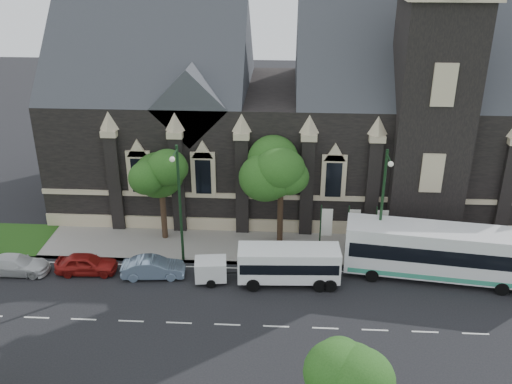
# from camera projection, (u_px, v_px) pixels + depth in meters

# --- Properties ---
(ground) EXTENTS (160.00, 160.00, 0.00)m
(ground) POSITION_uv_depth(u_px,v_px,m) (227.00, 325.00, 35.07)
(ground) COLOR black
(ground) RESTS_ON ground
(sidewalk) EXTENTS (80.00, 5.00, 0.15)m
(sidewalk) POSITION_uv_depth(u_px,v_px,m) (240.00, 246.00, 43.67)
(sidewalk) COLOR gray
(sidewalk) RESTS_ON ground
(museum) EXTENTS (40.00, 17.70, 29.90)m
(museum) POSITION_uv_depth(u_px,v_px,m) (308.00, 111.00, 48.48)
(museum) COLOR black
(museum) RESTS_ON ground
(tree_park_east) EXTENTS (3.40, 3.40, 6.28)m
(tree_park_east) POSITION_uv_depth(u_px,v_px,m) (346.00, 378.00, 24.36)
(tree_park_east) COLOR black
(tree_park_east) RESTS_ON ground
(tree_walk_right) EXTENTS (4.08, 4.08, 7.80)m
(tree_walk_right) POSITION_uv_depth(u_px,v_px,m) (284.00, 172.00, 42.22)
(tree_walk_right) COLOR black
(tree_walk_right) RESTS_ON ground
(tree_walk_left) EXTENTS (3.91, 3.91, 7.64)m
(tree_walk_left) POSITION_uv_depth(u_px,v_px,m) (164.00, 170.00, 42.73)
(tree_walk_left) COLOR black
(tree_walk_left) RESTS_ON ground
(street_lamp_near) EXTENTS (0.36, 1.88, 9.00)m
(street_lamp_near) POSITION_uv_depth(u_px,v_px,m) (383.00, 204.00, 38.87)
(street_lamp_near) COLOR #16321A
(street_lamp_near) RESTS_ON ground
(street_lamp_mid) EXTENTS (0.36, 1.88, 9.00)m
(street_lamp_mid) POSITION_uv_depth(u_px,v_px,m) (179.00, 199.00, 39.61)
(street_lamp_mid) COLOR #16321A
(street_lamp_mid) RESTS_ON ground
(banner_flag_left) EXTENTS (0.90, 0.10, 4.00)m
(banner_flag_left) POSITION_uv_depth(u_px,v_px,m) (324.00, 225.00, 41.93)
(banner_flag_left) COLOR #16321A
(banner_flag_left) RESTS_ON ground
(banner_flag_center) EXTENTS (0.90, 0.10, 4.00)m
(banner_flag_center) POSITION_uv_depth(u_px,v_px,m) (352.00, 226.00, 41.82)
(banner_flag_center) COLOR #16321A
(banner_flag_center) RESTS_ON ground
(banner_flag_right) EXTENTS (0.90, 0.10, 4.00)m
(banner_flag_right) POSITION_uv_depth(u_px,v_px,m) (379.00, 226.00, 41.71)
(banner_flag_right) COLOR #16321A
(banner_flag_right) RESTS_ON ground
(tour_coach) EXTENTS (13.28, 4.44, 3.80)m
(tour_coach) POSITION_uv_depth(u_px,v_px,m) (442.00, 252.00, 39.01)
(tour_coach) COLOR white
(tour_coach) RESTS_ON ground
(shuttle_bus) EXTENTS (6.96, 2.72, 2.65)m
(shuttle_bus) POSITION_uv_depth(u_px,v_px,m) (289.00, 263.00, 38.70)
(shuttle_bus) COLOR white
(shuttle_bus) RESTS_ON ground
(box_trailer) EXTENTS (3.18, 1.88, 1.66)m
(box_trailer) POSITION_uv_depth(u_px,v_px,m) (211.00, 269.00, 39.09)
(box_trailer) COLOR silver
(box_trailer) RESTS_ON ground
(sedan) EXTENTS (4.50, 1.94, 1.44)m
(sedan) POSITION_uv_depth(u_px,v_px,m) (153.00, 268.00, 39.69)
(sedan) COLOR #778FAD
(sedan) RESTS_ON ground
(car_far_red) EXTENTS (4.35, 1.92, 1.46)m
(car_far_red) POSITION_uv_depth(u_px,v_px,m) (86.00, 264.00, 40.16)
(car_far_red) COLOR maroon
(car_far_red) RESTS_ON ground
(car_far_white) EXTENTS (4.61, 1.93, 1.33)m
(car_far_white) POSITION_uv_depth(u_px,v_px,m) (16.00, 265.00, 40.17)
(car_far_white) COLOR silver
(car_far_white) RESTS_ON ground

